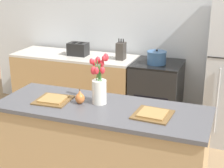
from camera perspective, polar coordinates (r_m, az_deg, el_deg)
back_wall at (r=4.61m, az=7.80°, el=10.50°), size 5.20×0.08×2.70m
kitchen_island at (r=3.07m, az=-1.67°, el=-11.51°), size 1.80×0.66×0.90m
back_counter at (r=4.81m, az=-6.17°, el=-0.25°), size 1.68×0.60×0.88m
stove_range at (r=4.44m, az=7.36°, el=-1.97°), size 0.60×0.61×0.88m
flower_vase at (r=2.89m, az=-2.15°, el=-0.28°), size 0.14×0.17×0.43m
pear_figurine at (r=2.93m, az=-5.39°, el=-2.32°), size 0.08×0.08×0.13m
plate_setting_left at (r=3.04m, az=-9.74°, el=-2.57°), size 0.31×0.31×0.02m
plate_setting_right at (r=2.72m, az=6.79°, el=-5.00°), size 0.31×0.31×0.02m
toaster at (r=4.64m, az=-5.66°, el=5.81°), size 0.28×0.18×0.17m
cooking_pot at (r=4.23m, az=7.43°, el=4.37°), size 0.24×0.24×0.18m
knife_block at (r=4.40m, az=1.51°, el=5.51°), size 0.10×0.14×0.27m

